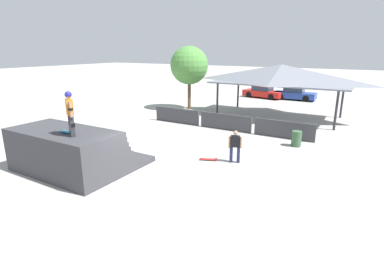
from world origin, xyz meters
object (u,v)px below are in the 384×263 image
(parked_car_red, at_px, (263,92))
(parked_car_blue, at_px, (295,94))
(skateboard_on_ground, at_px, (209,159))
(bystander_walking, at_px, (235,145))
(tree_beside_pavilion, at_px, (189,66))
(trash_bin, at_px, (296,139))
(skateboard_on_deck, at_px, (68,132))
(skater_on_deck, at_px, (70,110))

(parked_car_red, xyz_separation_m, parked_car_blue, (3.25, 0.39, 0.00))
(skateboard_on_ground, height_order, parked_car_red, parked_car_red)
(bystander_walking, height_order, parked_car_blue, bystander_walking)
(tree_beside_pavilion, distance_m, trash_bin, 12.52)
(skateboard_on_deck, distance_m, tree_beside_pavilion, 15.43)
(skater_on_deck, xyz_separation_m, skateboard_on_deck, (-0.40, 0.10, -0.94))
(bystander_walking, bearing_deg, skateboard_on_deck, 22.75)
(tree_beside_pavilion, bearing_deg, skateboard_on_deck, -77.43)
(bystander_walking, xyz_separation_m, tree_beside_pavilion, (-8.50, 9.99, 2.92))
(skater_on_deck, xyz_separation_m, tree_beside_pavilion, (-3.74, 15.05, 0.91))
(skater_on_deck, height_order, tree_beside_pavilion, tree_beside_pavilion)
(bystander_walking, height_order, trash_bin, bystander_walking)
(skater_on_deck, bearing_deg, bystander_walking, 77.55)
(skater_on_deck, distance_m, trash_bin, 11.52)
(bystander_walking, distance_m, skateboard_on_ground, 1.45)
(skateboard_on_ground, bearing_deg, trash_bin, 32.70)
(parked_car_blue, bearing_deg, bystander_walking, -84.86)
(skateboard_on_deck, relative_size, trash_bin, 0.93)
(tree_beside_pavilion, bearing_deg, parked_car_red, 69.33)
(skateboard_on_ground, bearing_deg, bystander_walking, -3.38)
(skateboard_on_deck, relative_size, tree_beside_pavilion, 0.15)
(parked_car_blue, bearing_deg, parked_car_red, -172.66)
(skateboard_on_ground, distance_m, trash_bin, 5.36)
(skateboard_on_deck, bearing_deg, parked_car_red, 87.90)
(skater_on_deck, relative_size, parked_car_blue, 0.42)
(skater_on_deck, distance_m, parked_car_red, 24.73)
(skateboard_on_deck, xyz_separation_m, parked_car_red, (0.28, 24.52, -1.33))
(bystander_walking, bearing_deg, skater_on_deck, 25.66)
(skateboard_on_deck, relative_size, parked_car_blue, 0.19)
(skateboard_on_deck, bearing_deg, bystander_walking, 42.38)
(skater_on_deck, height_order, skateboard_on_deck, skater_on_deck)
(tree_beside_pavilion, bearing_deg, skateboard_on_ground, -54.69)
(parked_car_blue, bearing_deg, tree_beside_pavilion, -124.11)
(skater_on_deck, distance_m, skateboard_on_deck, 1.03)
(skateboard_on_ground, relative_size, tree_beside_pavilion, 0.16)
(trash_bin, distance_m, parked_car_red, 17.02)
(skateboard_on_ground, distance_m, parked_car_blue, 20.35)
(parked_car_red, bearing_deg, skater_on_deck, -80.24)
(skater_on_deck, height_order, trash_bin, skater_on_deck)
(skateboard_on_ground, xyz_separation_m, trash_bin, (3.10, 4.36, 0.37))
(parked_car_blue, bearing_deg, trash_bin, -76.89)
(skater_on_deck, bearing_deg, parked_car_red, 121.11)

